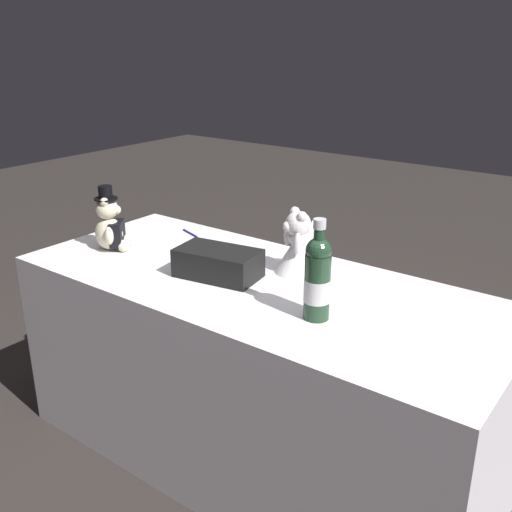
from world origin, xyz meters
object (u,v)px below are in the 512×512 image
(teddy_bear_groom, at_px, (111,226))
(gift_case_black, at_px, (218,263))
(champagne_bottle, at_px, (317,277))
(signing_pen, at_px, (190,233))
(teddy_bear_bride, at_px, (301,244))

(teddy_bear_groom, distance_m, gift_case_black, 0.56)
(teddy_bear_groom, relative_size, gift_case_black, 0.82)
(champagne_bottle, xyz_separation_m, signing_pen, (-0.91, 0.39, -0.14))
(gift_case_black, bearing_deg, champagne_bottle, -9.06)
(teddy_bear_bride, bearing_deg, teddy_bear_groom, -161.16)
(champagne_bottle, bearing_deg, signing_pen, 157.09)
(signing_pen, bearing_deg, gift_case_black, -35.42)
(gift_case_black, bearing_deg, teddy_bear_groom, -176.24)
(teddy_bear_bride, relative_size, gift_case_black, 0.75)
(teddy_bear_bride, xyz_separation_m, champagne_bottle, (0.26, -0.31, 0.03))
(teddy_bear_groom, relative_size, signing_pen, 2.14)
(champagne_bottle, height_order, gift_case_black, champagne_bottle)
(signing_pen, height_order, gift_case_black, gift_case_black)
(champagne_bottle, relative_size, gift_case_black, 1.00)
(gift_case_black, bearing_deg, signing_pen, 144.58)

